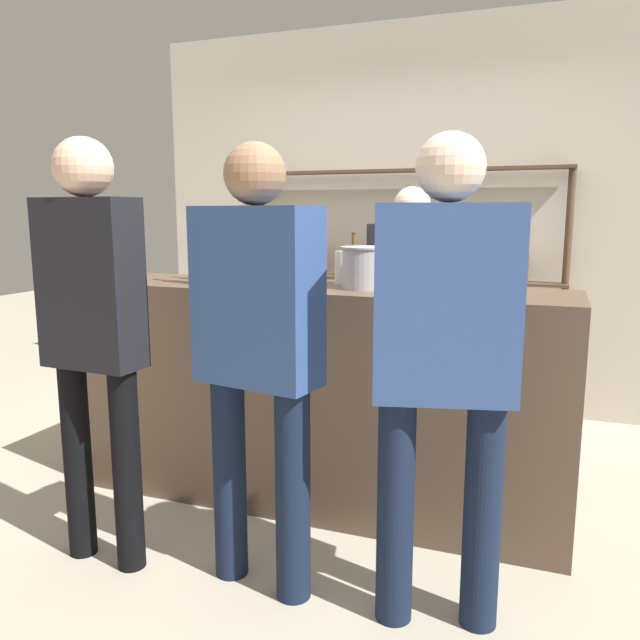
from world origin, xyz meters
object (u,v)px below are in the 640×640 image
object	(u,v)px
cork_jar	(345,268)
customer_right	(444,350)
customer_center	(258,339)
ice_bucket	(366,268)
counter_bottle_0	(487,267)
counter_bottle_1	(198,254)
wine_glass	(424,266)
counter_bottle_2	(211,255)
customer_left	(93,318)
server_behind_counter	(410,305)

from	to	relation	value
cork_jar	customer_right	size ratio (longest dim) A/B	0.10
customer_center	ice_bucket	bearing A→B (deg)	-3.93
counter_bottle_0	counter_bottle_1	bearing A→B (deg)	177.07
wine_glass	counter_bottle_2	bearing A→B (deg)	175.00
ice_bucket	customer_left	world-z (taller)	customer_left
counter_bottle_2	customer_right	world-z (taller)	customer_right
cork_jar	customer_left	bearing A→B (deg)	-126.33
counter_bottle_0	cork_jar	xyz separation A→B (m)	(-0.72, 0.33, -0.05)
wine_glass	server_behind_counter	xyz separation A→B (m)	(-0.23, 0.79, -0.29)
counter_bottle_1	counter_bottle_2	bearing A→B (deg)	95.09
counter_bottle_2	cork_jar	size ratio (longest dim) A/B	2.13
counter_bottle_0	server_behind_counter	size ratio (longest dim) A/B	0.21
server_behind_counter	customer_right	bearing A→B (deg)	4.74
counter_bottle_1	server_behind_counter	world-z (taller)	server_behind_counter
counter_bottle_1	cork_jar	bearing A→B (deg)	20.67
wine_glass	cork_jar	size ratio (longest dim) A/B	0.98
counter_bottle_0	server_behind_counter	distance (m)	1.09
customer_left	ice_bucket	bearing A→B (deg)	-44.09
counter_bottle_1	customer_center	world-z (taller)	customer_center
counter_bottle_2	customer_right	bearing A→B (deg)	-30.63
cork_jar	server_behind_counter	size ratio (longest dim) A/B	0.10
counter_bottle_0	wine_glass	world-z (taller)	counter_bottle_0
counter_bottle_1	counter_bottle_2	size ratio (longest dim) A/B	1.09
counter_bottle_0	cork_jar	bearing A→B (deg)	155.40
ice_bucket	customer_left	distance (m)	1.22
customer_center	server_behind_counter	bearing A→B (deg)	1.39
counter_bottle_0	server_behind_counter	world-z (taller)	server_behind_counter
ice_bucket	customer_center	size ratio (longest dim) A/B	0.14
counter_bottle_0	customer_right	bearing A→B (deg)	-97.26
customer_center	customer_left	bearing A→B (deg)	106.07
wine_glass	ice_bucket	bearing A→B (deg)	172.42
ice_bucket	customer_right	xyz separation A→B (m)	(0.49, -0.73, -0.20)
counter_bottle_0	ice_bucket	size ratio (longest dim) A/B	1.41
cork_jar	counter_bottle_1	bearing A→B (deg)	-159.33
counter_bottle_2	customer_center	xyz separation A→B (m)	(0.66, -0.81, -0.24)
server_behind_counter	customer_left	size ratio (longest dim) A/B	0.92
cork_jar	customer_right	distance (m)	1.12
customer_left	wine_glass	bearing A→B (deg)	-52.95
counter_bottle_1	customer_center	size ratio (longest dim) A/B	0.22
wine_glass	server_behind_counter	size ratio (longest dim) A/B	0.10
wine_glass	customer_center	world-z (taller)	customer_center
wine_glass	customer_left	xyz separation A→B (m)	(-1.16, -0.78, -0.18)
counter_bottle_1	cork_jar	size ratio (longest dim) A/B	2.32
customer_left	counter_bottle_2	bearing A→B (deg)	1.25
customer_right	customer_center	distance (m)	0.68
customer_right	customer_left	bearing A→B (deg)	79.60
wine_glass	cork_jar	distance (m)	0.48
counter_bottle_0	counter_bottle_1	xyz separation A→B (m)	(-1.40, 0.07, 0.02)
cork_jar	customer_left	size ratio (longest dim) A/B	0.09
counter_bottle_2	ice_bucket	size ratio (longest dim) A/B	1.46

